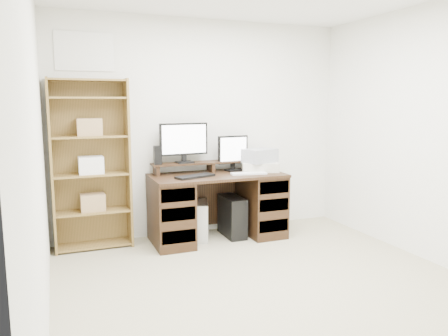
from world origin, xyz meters
TOP-DOWN VIEW (x-y plane):
  - room at (-0.00, 0.00)m, footprint 3.54×4.04m
  - desk at (0.05, 1.64)m, footprint 1.50×0.70m
  - riser_shelf at (0.05, 1.85)m, footprint 1.40×0.22m
  - monitor_wide at (-0.27, 1.85)m, footprint 0.57×0.16m
  - monitor_small at (0.31, 1.81)m, footprint 0.38×0.15m
  - speaker at (-0.58, 1.82)m, footprint 0.08×0.08m
  - keyboard_black at (-0.25, 1.52)m, footprint 0.47×0.28m
  - keyboard_white at (0.38, 1.50)m, footprint 0.41×0.18m
  - mouse at (0.64, 1.53)m, footprint 0.10×0.07m
  - printer at (0.60, 1.67)m, footprint 0.49×0.43m
  - basket at (0.60, 1.67)m, footprint 0.43×0.37m
  - tower_silver at (-0.15, 1.71)m, footprint 0.31×0.47m
  - tower_black at (0.25, 1.67)m, footprint 0.21×0.47m
  - bookshelf at (-1.30, 1.86)m, footprint 0.80×0.30m

SIDE VIEW (x-z plane):
  - tower_silver at x=-0.15m, z-range 0.00..0.43m
  - tower_black at x=0.25m, z-range 0.00..0.47m
  - desk at x=0.05m, z-range 0.01..0.76m
  - keyboard_white at x=0.38m, z-range 0.75..0.77m
  - keyboard_black at x=-0.25m, z-range 0.75..0.77m
  - mouse at x=0.64m, z-range 0.75..0.78m
  - printer at x=0.60m, z-range 0.75..0.85m
  - riser_shelf at x=0.05m, z-range 0.78..0.90m
  - bookshelf at x=-1.30m, z-range 0.02..1.82m
  - basket at x=0.60m, z-range 0.85..1.01m
  - speaker at x=-0.58m, z-range 0.87..1.08m
  - monitor_small at x=0.31m, z-range 0.77..1.18m
  - monitor_wide at x=-0.27m, z-range 0.90..1.35m
  - room at x=0.00m, z-range -0.02..2.52m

